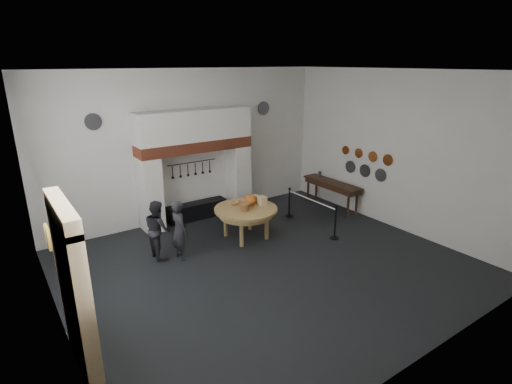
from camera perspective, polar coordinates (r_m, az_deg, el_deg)
floor at (r=9.79m, az=1.65°, el=-10.40°), size 9.00×8.00×0.02m
ceiling at (r=8.59m, az=1.93°, el=16.96°), size 9.00×8.00×0.02m
wall_back at (r=12.29m, az=-9.41°, el=6.54°), size 9.00×0.02×4.50m
wall_front at (r=6.36m, az=23.75°, el=-5.95°), size 9.00×0.02×4.50m
wall_left at (r=7.35m, az=-27.83°, el=-3.35°), size 0.02×8.00×4.50m
wall_right at (r=12.08m, az=19.33°, el=5.55°), size 0.02×8.00×4.50m
chimney_pier_left at (r=11.74m, az=-14.86°, el=-0.34°), size 0.55×0.70×2.15m
chimney_pier_right at (r=12.96m, az=-2.58°, el=2.01°), size 0.55×0.70×2.15m
hearth_brick_band at (r=11.97m, az=-8.69°, el=6.55°), size 3.50×0.72×0.32m
chimney_hood at (r=11.86m, az=-8.83°, el=9.44°), size 3.50×0.70×0.90m
iron_range at (r=12.60m, az=-8.39°, el=-2.60°), size 1.90×0.45×0.50m
utensil_rail at (r=12.33m, az=-9.13°, el=4.20°), size 1.60×0.02×0.02m
door_recess at (r=6.87m, az=-25.14°, el=-13.74°), size 0.04×1.10×2.50m
door_jamb_near at (r=6.26m, az=-23.15°, el=-16.22°), size 0.22×0.30×2.60m
door_jamb_far at (r=7.46m, az=-25.50°, el=-10.71°), size 0.22×0.30×2.60m
door_lintel at (r=6.29m, az=-26.04°, el=-2.60°), size 0.22×1.70×0.30m
wall_plaque at (r=8.33m, az=-27.59°, el=-5.73°), size 0.05×0.34×0.44m
work_table at (r=10.90m, az=-1.46°, el=-2.46°), size 1.94×1.94×0.07m
pumpkin at (r=11.01m, az=-0.89°, el=-1.18°), size 0.36×0.36×0.31m
cheese_block_big at (r=11.07m, az=0.84°, el=-1.27°), size 0.22×0.22×0.24m
cheese_block_small at (r=11.30m, az=-0.13°, el=-0.97°), size 0.18×0.18×0.20m
wicker_basket at (r=10.65m, az=-1.70°, el=-2.13°), size 0.36×0.36×0.22m
bread_loaf at (r=11.09m, az=-2.89°, el=-1.56°), size 0.31×0.18×0.13m
visitor_near at (r=9.97m, az=-10.88°, el=-5.38°), size 0.40×0.57×1.50m
visitor_far at (r=10.19m, az=-13.86°, el=-5.16°), size 0.57×0.73×1.47m
side_table at (r=13.38m, az=10.80°, el=1.31°), size 0.55×2.20×0.06m
pewter_jug at (r=13.75m, az=9.07°, el=2.47°), size 0.12×0.12×0.22m
copper_pan_a at (r=12.23m, az=18.32°, el=4.35°), size 0.03×0.34×0.34m
copper_pan_b at (r=12.56m, az=16.34°, el=4.89°), size 0.03×0.32×0.32m
copper_pan_c at (r=12.90m, az=14.47°, el=5.39°), size 0.03×0.30×0.30m
copper_pan_d at (r=13.26m, az=12.69°, el=5.86°), size 0.03×0.28×0.28m
pewter_plate_left at (r=12.47m, az=17.37°, el=2.32°), size 0.03×0.40×0.40m
pewter_plate_mid at (r=12.83m, az=15.29°, el=2.95°), size 0.03×0.40×0.40m
pewter_plate_right at (r=13.21m, az=13.33°, el=3.53°), size 0.03×0.40×0.40m
pewter_plate_back_left at (r=11.23m, az=-22.23°, el=9.28°), size 0.44×0.03×0.44m
pewter_plate_back_right at (r=13.47m, az=1.08°, el=11.87°), size 0.44×0.03×0.44m
barrier_post_near at (r=11.18m, az=11.26°, el=-4.42°), size 0.05×0.05×0.90m
barrier_post_far at (r=12.54m, az=4.76°, el=-1.59°), size 0.05×0.05×0.90m
barrier_rope at (r=11.70m, az=7.90°, el=-1.10°), size 0.04×2.00×0.04m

